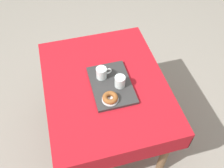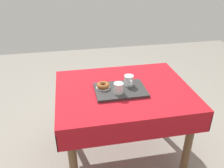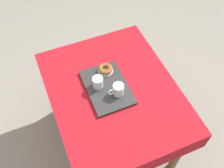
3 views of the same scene
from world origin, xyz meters
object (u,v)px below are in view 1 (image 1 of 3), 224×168
(serving_tray, at_px, (111,85))
(donut_plate_left, at_px, (110,99))
(tea_mug_left, at_px, (102,73))
(sugar_donut_left, at_px, (110,98))
(dining_table, at_px, (105,92))
(water_glass_near, at_px, (120,82))

(serving_tray, relative_size, donut_plate_left, 3.59)
(tea_mug_left, height_order, sugar_donut_left, tea_mug_left)
(tea_mug_left, xyz_separation_m, donut_plate_left, (-0.22, -0.01, -0.04))
(serving_tray, xyz_separation_m, tea_mug_left, (0.08, 0.05, 0.05))
(donut_plate_left, height_order, sugar_donut_left, sugar_donut_left)
(serving_tray, relative_size, tea_mug_left, 3.49)
(dining_table, relative_size, serving_tray, 2.71)
(tea_mug_left, bearing_deg, serving_tray, -149.20)
(dining_table, height_order, tea_mug_left, tea_mug_left)
(sugar_donut_left, bearing_deg, dining_table, -2.28)
(sugar_donut_left, bearing_deg, serving_tray, -17.91)
(serving_tray, xyz_separation_m, donut_plate_left, (-0.13, 0.04, 0.01))
(dining_table, bearing_deg, water_glass_near, -125.25)
(dining_table, bearing_deg, donut_plate_left, 177.72)
(tea_mug_left, bearing_deg, sugar_donut_left, -178.42)
(serving_tray, height_order, water_glass_near, water_glass_near)
(tea_mug_left, distance_m, donut_plate_left, 0.22)
(donut_plate_left, distance_m, sugar_donut_left, 0.02)
(dining_table, relative_size, sugar_donut_left, 10.42)
(serving_tray, bearing_deg, sugar_donut_left, 162.09)
(tea_mug_left, relative_size, water_glass_near, 1.39)
(tea_mug_left, bearing_deg, dining_table, -164.39)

